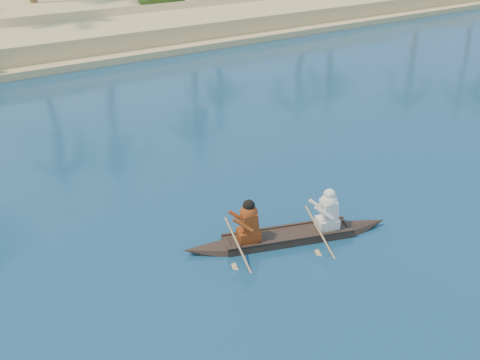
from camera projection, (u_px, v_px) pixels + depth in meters
shrub_cluster at (38, 16)px, 33.34m from camera, size 100.00×6.00×2.40m
canoe at (289, 230)px, 12.83m from camera, size 5.11×2.30×1.42m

